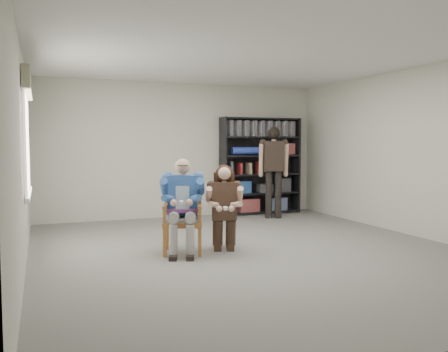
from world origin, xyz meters
name	(u,v)px	position (x,y,z in m)	size (l,w,h in m)	color
room_shell	(253,154)	(0.00, 0.00, 1.40)	(6.00, 7.00, 2.80)	beige
floor	(252,251)	(0.00, 0.00, 0.00)	(6.00, 7.00, 0.01)	slate
window_left	(28,137)	(-2.95, 1.00, 1.63)	(0.16, 2.00, 1.75)	silver
armchair	(183,217)	(-0.95, 0.26, 0.52)	(0.60, 0.58, 1.04)	brown
seated_man	(183,206)	(-0.95, 0.26, 0.67)	(0.58, 0.81, 1.35)	navy
kneeling_woman	(224,209)	(-0.37, 0.14, 0.62)	(0.52, 0.83, 1.23)	#38261F
bookshelf	(260,166)	(1.70, 3.28, 1.05)	(1.80, 0.38, 2.10)	black
standing_man	(274,173)	(1.67, 2.59, 0.93)	(0.58, 0.32, 1.87)	black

